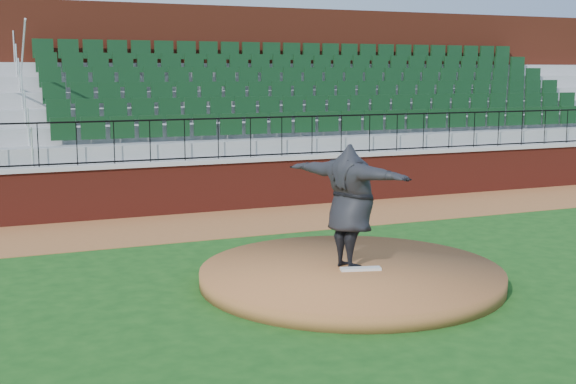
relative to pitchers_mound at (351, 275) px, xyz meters
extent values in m
plane|color=#164513|center=(-0.44, 0.14, -0.12)|extent=(90.00, 90.00, 0.00)
cube|color=brown|center=(-0.44, 5.54, -0.12)|extent=(34.00, 3.20, 0.01)
cube|color=maroon|center=(-0.44, 7.14, 0.47)|extent=(34.00, 0.35, 1.20)
cube|color=#B7B7B7|center=(-0.44, 7.14, 1.12)|extent=(34.00, 0.45, 0.10)
cube|color=maroon|center=(-0.44, 12.67, 2.62)|extent=(34.00, 0.50, 5.50)
cylinder|color=brown|center=(0.00, 0.00, 0.00)|extent=(4.97, 4.97, 0.25)
cube|color=silver|center=(0.08, -0.19, 0.15)|extent=(0.68, 0.33, 0.04)
imported|color=black|center=(0.02, 0.10, 1.14)|extent=(1.60, 2.57, 2.04)
camera|label=1|loc=(-5.59, -10.69, 3.31)|focal=46.98mm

